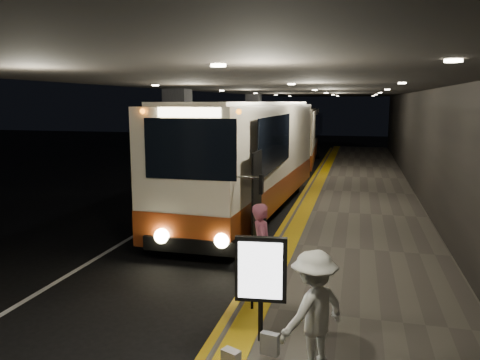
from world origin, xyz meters
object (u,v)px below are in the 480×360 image
at_px(coach_second, 297,139).
at_px(info_sign, 261,272).
at_px(bag_polka, 270,344).
at_px(passenger_boarding, 262,248).
at_px(stanchion_post, 252,279).
at_px(passenger_waiting_white, 313,311).
at_px(coach_main, 249,161).

relative_size(coach_second, info_sign, 6.36).
bearing_deg(coach_second, bag_polka, -87.05).
distance_m(passenger_boarding, stanchion_post, 0.95).
distance_m(coach_second, passenger_boarding, 20.87).
height_order(passenger_boarding, bag_polka, passenger_boarding).
distance_m(bag_polka, stanchion_post, 1.65).
bearing_deg(passenger_boarding, passenger_waiting_white, -171.48).
distance_m(coach_main, info_sign, 9.63).
height_order(bag_polka, stanchion_post, stanchion_post).
bearing_deg(info_sign, coach_main, 97.67).
relative_size(coach_main, passenger_boarding, 6.82).
height_order(coach_main, passenger_boarding, coach_main).
distance_m(bag_polka, info_sign, 1.09).
bearing_deg(coach_second, info_sign, -87.51).
xyz_separation_m(passenger_waiting_white, info_sign, (-0.89, 0.61, 0.28)).
xyz_separation_m(coach_main, passenger_boarding, (1.97, -7.32, -0.78)).
bearing_deg(stanchion_post, passenger_boarding, 89.94).
bearing_deg(coach_main, bag_polka, -72.29).
relative_size(bag_polka, info_sign, 0.20).
bearing_deg(passenger_waiting_white, bag_polka, -70.24).
height_order(bag_polka, info_sign, info_sign).
height_order(coach_main, bag_polka, coach_main).
xyz_separation_m(passenger_boarding, passenger_waiting_white, (1.28, -2.61, -0.02)).
distance_m(passenger_boarding, passenger_waiting_white, 2.91).
xyz_separation_m(passenger_boarding, info_sign, (0.39, -2.00, 0.26)).
bearing_deg(stanchion_post, info_sign, -70.65).
distance_m(passenger_boarding, bag_polka, 2.56).
distance_m(passenger_waiting_white, bag_polka, 1.00).
height_order(coach_second, stanchion_post, coach_second).
bearing_deg(info_sign, bag_polka, -65.45).
xyz_separation_m(coach_main, bag_polka, (2.58, -9.69, -1.52)).
distance_m(coach_main, passenger_boarding, 7.62).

